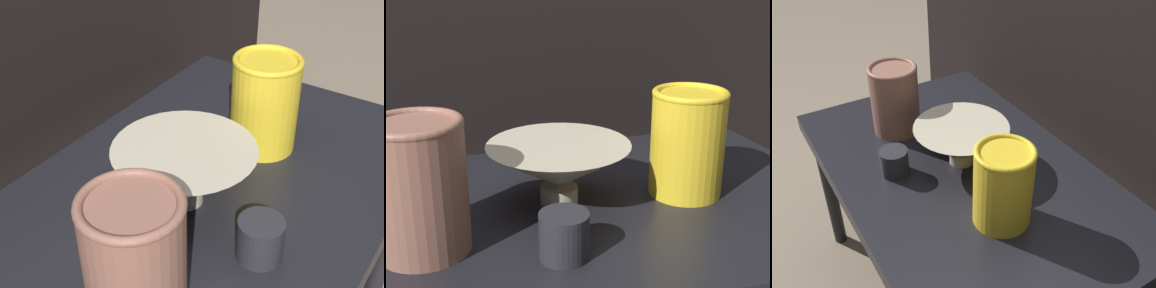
{
  "view_description": "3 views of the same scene",
  "coord_description": "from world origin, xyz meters",
  "views": [
    {
      "loc": [
        -0.53,
        -0.34,
        0.97
      ],
      "look_at": [
        0.0,
        0.02,
        0.53
      ],
      "focal_mm": 50.0,
      "sensor_mm": 36.0,
      "label": 1
    },
    {
      "loc": [
        -0.24,
        -0.67,
        0.8
      ],
      "look_at": [
        0.0,
        0.02,
        0.54
      ],
      "focal_mm": 50.0,
      "sensor_mm": 36.0,
      "label": 2
    },
    {
      "loc": [
        0.66,
        -0.39,
        1.07
      ],
      "look_at": [
        0.01,
        -0.0,
        0.53
      ],
      "focal_mm": 42.0,
      "sensor_mm": 36.0,
      "label": 3
    }
  ],
  "objects": [
    {
      "name": "table",
      "position": [
        0.0,
        0.0,
        0.4
      ],
      "size": [
        0.83,
        0.52,
        0.45
      ],
      "color": "black",
      "rests_on": "ground_plane"
    },
    {
      "name": "couch_backdrop",
      "position": [
        0.0,
        0.57,
        0.43
      ],
      "size": [
        1.58,
        0.5,
        0.87
      ],
      "color": "black",
      "rests_on": "ground_plane"
    },
    {
      "name": "vase_colorful_right",
      "position": [
        0.17,
        -0.01,
        0.53
      ],
      "size": [
        0.11,
        0.11,
        0.16
      ],
      "color": "gold",
      "rests_on": "table"
    },
    {
      "name": "cup",
      "position": [
        -0.07,
        -0.13,
        0.48
      ],
      "size": [
        0.06,
        0.06,
        0.06
      ],
      "color": "#232328",
      "rests_on": "table"
    },
    {
      "name": "bowl",
      "position": [
        -0.03,
        0.01,
        0.51
      ],
      "size": [
        0.21,
        0.21,
        0.09
      ],
      "color": "#B2A88E",
      "rests_on": "table"
    },
    {
      "name": "vase_textured_left",
      "position": [
        -0.23,
        -0.06,
        0.54
      ],
      "size": [
        0.12,
        0.12,
        0.17
      ],
      "color": "brown",
      "rests_on": "table"
    }
  ]
}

